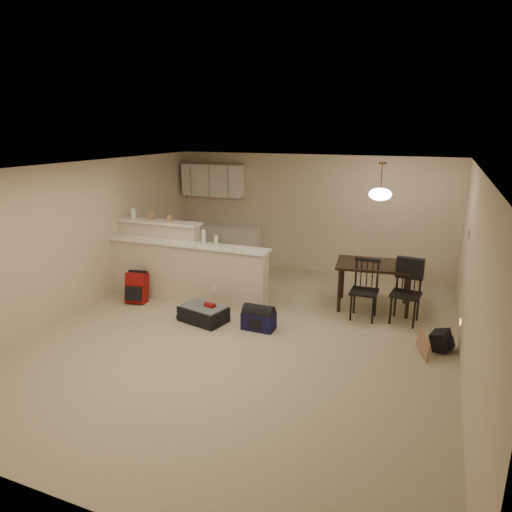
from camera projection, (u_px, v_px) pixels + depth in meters
The scene contains 19 objects.
room at pixel (244, 256), 6.57m from camera, with size 7.00×7.02×2.50m.
breakfast_bar at pixel (177, 266), 8.26m from camera, with size 3.08×0.58×1.39m.
upper_cabinets at pixel (213, 180), 10.15m from camera, with size 1.40×0.34×0.70m, color white.
kitchen_counter at pixel (220, 245), 10.36m from camera, with size 1.80×0.60×0.90m, color white.
thermostat at pixel (468, 234), 6.81m from camera, with size 0.02×0.12×0.12m, color beige.
jar at pixel (133, 213), 8.50m from camera, with size 0.10×0.10×0.20m, color silver.
cereal_box at pixel (151, 216), 8.36m from camera, with size 0.10×0.07×0.16m, color #A27553.
small_box at pixel (169, 218), 8.22m from camera, with size 0.08×0.06×0.12m, color #A27553.
bottle_a at pixel (204, 237), 7.80m from camera, with size 0.07×0.07×0.26m, color silver.
bottle_b at pixel (216, 241), 7.72m from camera, with size 0.06×0.06×0.18m, color silver.
dining_table at pixel (375, 269), 7.78m from camera, with size 1.37×1.00×0.80m.
pendant_lamp at pixel (380, 194), 7.43m from camera, with size 0.36×0.36×0.62m.
dining_chair_near at pixel (364, 290), 7.38m from camera, with size 0.43×0.41×0.98m, color black, non-canonical shape.
dining_chair_far at pixel (406, 293), 7.22m from camera, with size 0.44×0.42×1.01m, color black, non-canonical shape.
suitcase at pixel (203, 314), 7.37m from camera, with size 0.73×0.47×0.25m, color black.
red_backpack at pixel (137, 288), 8.15m from camera, with size 0.36×0.22×0.54m, color maroon.
navy_duffel at pixel (259, 321), 7.08m from camera, with size 0.50×0.27×0.27m, color #111236.
black_daypack at pixel (441, 341), 6.42m from camera, with size 0.31×0.22×0.27m, color black.
cardboard_sheet at pixel (423, 345), 6.23m from camera, with size 0.43×0.02×0.33m, color #A27553.
Camera 1 is at (2.53, -5.80, 3.03)m, focal length 32.00 mm.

